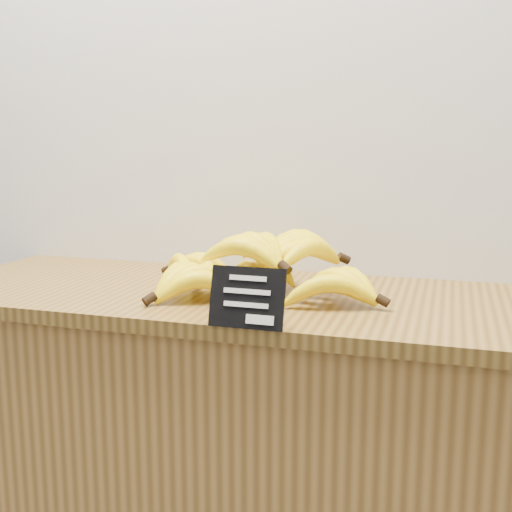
{
  "coord_description": "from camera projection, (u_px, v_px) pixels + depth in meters",
  "views": [
    {
      "loc": [
        0.39,
        1.44,
        1.26
      ],
      "look_at": [
        0.0,
        2.7,
        1.02
      ],
      "focal_mm": 45.0,
      "sensor_mm": 36.0,
      "label": 1
    }
  ],
  "objects": [
    {
      "name": "banana_pile",
      "position": [
        254.0,
        268.0,
        1.39
      ],
      "size": [
        0.56,
        0.39,
        0.13
      ],
      "color": "#FFEC0A",
      "rests_on": "counter_top"
    },
    {
      "name": "counter_top",
      "position": [
        263.0,
        299.0,
        1.41
      ],
      "size": [
        1.52,
        0.54,
        0.03
      ],
      "primitive_type": "cube",
      "color": "brown",
      "rests_on": "counter"
    },
    {
      "name": "chalkboard_sign",
      "position": [
        247.0,
        298.0,
        1.14
      ],
      "size": [
        0.14,
        0.03,
        0.11
      ],
      "primitive_type": "cube",
      "rotation": [
        -0.27,
        0.0,
        0.0
      ],
      "color": "black",
      "rests_on": "counter_top"
    },
    {
      "name": "counter",
      "position": [
        262.0,
        493.0,
        1.49
      ],
      "size": [
        1.41,
        0.5,
        0.9
      ],
      "primitive_type": "cube",
      "color": "olive",
      "rests_on": "ground"
    }
  ]
}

